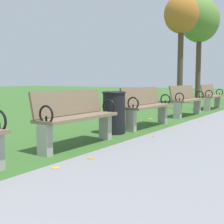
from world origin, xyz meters
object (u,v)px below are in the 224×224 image
(park_bench_3, at_px, (76,116))
(trash_bin, at_px, (114,112))
(park_bench_4, at_px, (146,106))
(park_bench_6, at_px, (211,96))
(tree_3, at_px, (200,22))
(tree_2, at_px, (181,17))
(park_bench_5, at_px, (186,100))

(park_bench_3, distance_m, trash_bin, 1.35)
(park_bench_4, relative_size, trash_bin, 1.92)
(park_bench_3, xyz_separation_m, park_bench_6, (0.00, 7.61, 0.00))
(tree_3, bearing_deg, tree_2, -84.44)
(tree_2, bearing_deg, trash_bin, -81.24)
(tree_2, bearing_deg, park_bench_4, -77.52)
(park_bench_5, bearing_deg, tree_3, 104.68)
(park_bench_5, bearing_deg, park_bench_6, 90.00)
(park_bench_3, distance_m, park_bench_5, 5.04)
(park_bench_6, bearing_deg, park_bench_5, -90.00)
(trash_bin, bearing_deg, park_bench_3, -83.74)
(tree_3, relative_size, trash_bin, 5.53)
(trash_bin, bearing_deg, tree_3, 97.69)
(park_bench_6, relative_size, tree_2, 0.39)
(tree_3, xyz_separation_m, trash_bin, (1.19, -8.79, -3.21))
(park_bench_3, relative_size, tree_3, 0.35)
(park_bench_3, xyz_separation_m, tree_2, (-1.05, 7.18, 2.84))
(park_bench_3, distance_m, park_bench_6, 7.61)
(park_bench_5, distance_m, park_bench_6, 2.57)
(park_bench_4, bearing_deg, trash_bin, -97.57)
(park_bench_3, height_order, trash_bin, park_bench_3)
(park_bench_3, xyz_separation_m, park_bench_5, (0.00, 5.04, 0.00))
(park_bench_3, distance_m, park_bench_4, 2.45)
(park_bench_5, height_order, tree_2, tree_2)
(trash_bin, bearing_deg, tree_2, 98.76)
(park_bench_3, height_order, park_bench_6, same)
(park_bench_3, xyz_separation_m, trash_bin, (-0.15, 1.34, -0.06))
(park_bench_3, height_order, park_bench_5, same)
(park_bench_3, relative_size, trash_bin, 1.91)
(park_bench_3, bearing_deg, park_bench_6, 90.00)
(tree_2, bearing_deg, park_bench_6, 22.22)
(park_bench_4, bearing_deg, park_bench_6, 90.00)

